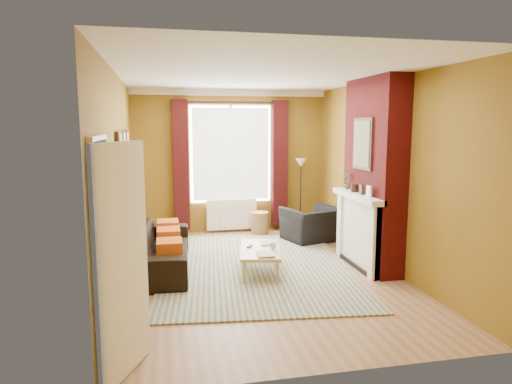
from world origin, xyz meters
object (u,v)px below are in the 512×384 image
(armchair, at_px, (312,224))
(coffee_table, at_px, (260,251))
(wicker_stool, at_px, (260,223))
(sofa, at_px, (159,248))
(floor_lamp, at_px, (301,174))

(armchair, height_order, coffee_table, armchair)
(wicker_stool, bearing_deg, armchair, -43.21)
(sofa, height_order, floor_lamp, floor_lamp)
(coffee_table, height_order, floor_lamp, floor_lamp)
(coffee_table, bearing_deg, floor_lamp, 71.63)
(floor_lamp, bearing_deg, armchair, -90.96)
(coffee_table, bearing_deg, armchair, 61.46)
(armchair, xyz_separation_m, coffee_table, (-1.33, -1.62, 0.02))
(armchair, distance_m, coffee_table, 2.10)
(floor_lamp, bearing_deg, coffee_table, -119.32)
(armchair, relative_size, wicker_stool, 2.23)
(armchair, bearing_deg, sofa, 4.34)
(armchair, relative_size, coffee_table, 0.80)
(armchair, distance_m, floor_lamp, 1.15)
(sofa, distance_m, coffee_table, 1.51)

